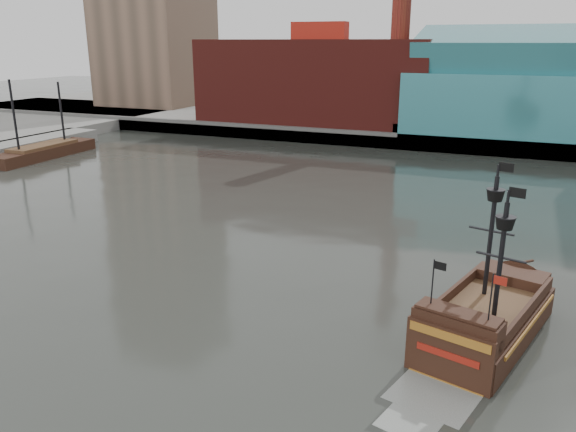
% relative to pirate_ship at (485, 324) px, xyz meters
% --- Properties ---
extents(ground, '(400.00, 400.00, 0.00)m').
position_rel_pirate_ship_xyz_m(ground, '(-12.69, -4.27, -0.99)').
color(ground, '#272924').
rests_on(ground, ground).
extents(promenade_far, '(220.00, 60.00, 2.00)m').
position_rel_pirate_ship_xyz_m(promenade_far, '(-12.69, 87.73, 0.01)').
color(promenade_far, slate).
rests_on(promenade_far, ground).
extents(seawall, '(220.00, 1.00, 2.60)m').
position_rel_pirate_ship_xyz_m(seawall, '(-12.69, 58.23, 0.31)').
color(seawall, '#4C4C49').
rests_on(seawall, ground).
extents(pirate_ship, '(8.01, 15.25, 10.95)m').
position_rel_pirate_ship_xyz_m(pirate_ship, '(0.00, 0.00, 0.00)').
color(pirate_ship, black).
rests_on(pirate_ship, ground).
extents(docked_vessel, '(4.57, 18.16, 12.28)m').
position_rel_pirate_ship_xyz_m(docked_vessel, '(-64.89, 30.77, -0.21)').
color(docked_vessel, black).
rests_on(docked_vessel, ground).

